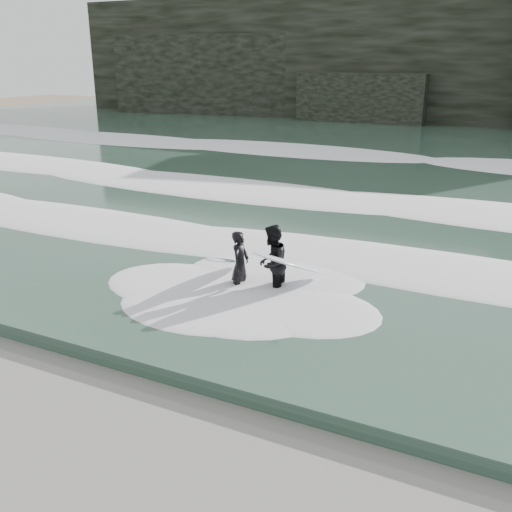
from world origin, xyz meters
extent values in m
plane|color=#8C6B4E|center=(0.00, 0.00, 0.00)|extent=(120.00, 120.00, 0.00)
cube|color=#304B3D|center=(0.00, 29.00, 0.15)|extent=(90.00, 52.00, 0.30)
cube|color=black|center=(0.00, 46.00, 5.00)|extent=(70.00, 9.00, 10.00)
ellipsoid|color=white|center=(0.00, 9.00, 0.40)|extent=(60.00, 3.20, 0.20)
ellipsoid|color=white|center=(0.00, 16.00, 0.42)|extent=(60.00, 4.00, 0.24)
ellipsoid|color=white|center=(0.00, 25.00, 0.45)|extent=(60.00, 4.80, 0.30)
imported|color=black|center=(-0.60, 6.81, 0.77)|extent=(0.40, 0.58, 1.54)
ellipsoid|color=white|center=(-1.00, 6.86, 0.80)|extent=(0.72, 1.99, 0.75)
imported|color=black|center=(0.10, 6.99, 0.86)|extent=(0.76, 0.91, 1.72)
ellipsoid|color=silver|center=(0.52, 6.99, 0.92)|extent=(1.39, 2.12, 1.02)
camera|label=1|loc=(4.97, -3.68, 5.12)|focal=40.00mm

